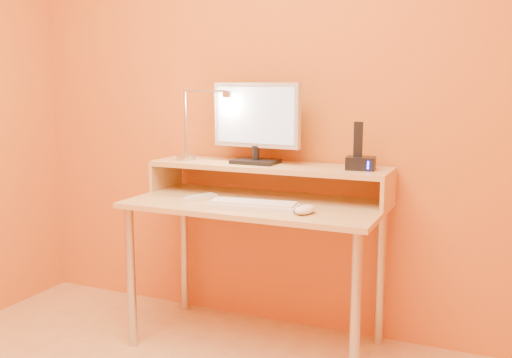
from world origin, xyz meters
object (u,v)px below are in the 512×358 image
at_px(mouse, 305,209).
at_px(keyboard, 253,206).
at_px(phone_dock, 361,163).
at_px(lamp_base, 186,158).
at_px(monitor_panel, 256,115).
at_px(remote_control, 200,198).

bearing_deg(mouse, keyboard, -167.21).
bearing_deg(phone_dock, lamp_base, 175.67).
xyz_separation_m(monitor_panel, keyboard, (0.11, -0.30, -0.39)).
height_order(phone_dock, keyboard, phone_dock).
bearing_deg(remote_control, keyboard, 9.33).
xyz_separation_m(phone_dock, remote_control, (-0.72, -0.22, -0.18)).
distance_m(lamp_base, remote_control, 0.31).
distance_m(lamp_base, phone_dock, 0.91).
distance_m(phone_dock, keyboard, 0.54).
relative_size(keyboard, mouse, 3.42).
distance_m(monitor_panel, lamp_base, 0.44).
bearing_deg(keyboard, lamp_base, 146.40).
bearing_deg(lamp_base, remote_control, -45.28).
height_order(monitor_panel, remote_control, monitor_panel).
relative_size(mouse, remote_control, 0.67).
relative_size(monitor_panel, remote_control, 2.63).
relative_size(keyboard, remote_control, 2.30).
xyz_separation_m(lamp_base, keyboard, (0.49, -0.26, -0.16)).
distance_m(lamp_base, keyboard, 0.58).
distance_m(lamp_base, mouse, 0.81).
xyz_separation_m(phone_dock, mouse, (-0.16, -0.31, -0.17)).
bearing_deg(remote_control, lamp_base, 157.64).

